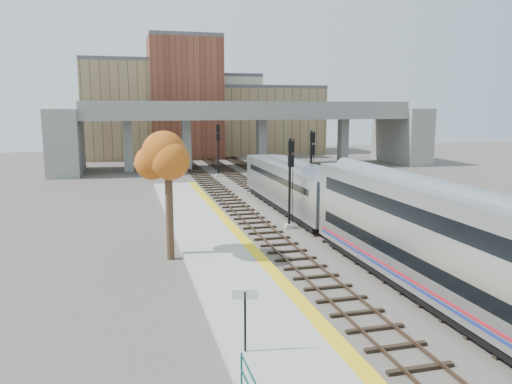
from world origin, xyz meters
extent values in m
plane|color=#47423D|center=(0.00, 0.00, 0.00)|extent=(160.00, 160.00, 0.00)
cube|color=#9E9E99|center=(-7.25, 0.00, 0.17)|extent=(4.50, 60.00, 0.35)
cube|color=yellow|center=(-5.35, 0.00, 0.35)|extent=(0.70, 60.00, 0.01)
cube|color=black|center=(-3.20, 12.50, 0.07)|extent=(2.50, 95.00, 0.14)
cube|color=brown|center=(-3.92, 12.50, 0.18)|extent=(0.07, 95.00, 0.14)
cube|color=brown|center=(-2.48, 12.50, 0.18)|extent=(0.07, 95.00, 0.14)
cube|color=black|center=(1.00, 12.50, 0.07)|extent=(2.50, 95.00, 0.14)
cube|color=brown|center=(0.28, 12.50, 0.18)|extent=(0.07, 95.00, 0.14)
cube|color=brown|center=(1.72, 12.50, 0.18)|extent=(0.07, 95.00, 0.14)
cube|color=black|center=(5.00, 12.50, 0.07)|extent=(2.50, 95.00, 0.14)
cube|color=brown|center=(4.28, 12.50, 0.18)|extent=(0.07, 95.00, 0.14)
cube|color=brown|center=(5.72, 12.50, 0.18)|extent=(0.07, 95.00, 0.14)
cube|color=slate|center=(5.00, 45.00, 7.75)|extent=(46.00, 10.00, 1.50)
cube|color=slate|center=(5.00, 40.20, 9.00)|extent=(46.00, 0.20, 1.00)
cube|color=slate|center=(5.00, 49.80, 9.00)|extent=(46.00, 0.20, 1.00)
cube|color=slate|center=(-12.00, 45.00, 3.50)|extent=(1.20, 1.60, 7.00)
cube|color=slate|center=(-4.00, 45.00, 3.50)|extent=(1.20, 1.60, 7.00)
cube|color=slate|center=(7.00, 45.00, 3.50)|extent=(1.20, 1.60, 7.00)
cube|color=slate|center=(20.00, 45.00, 3.50)|extent=(1.20, 1.60, 7.00)
cube|color=slate|center=(-20.00, 45.00, 4.25)|extent=(4.00, 12.00, 8.50)
cube|color=slate|center=(30.00, 45.00, 4.25)|extent=(4.00, 12.00, 8.50)
cube|color=#927D54|center=(-10.00, 65.00, 8.00)|extent=(18.00, 14.00, 16.00)
cube|color=#4C4C4F|center=(-10.00, 65.00, 16.30)|extent=(18.00, 14.00, 0.60)
cube|color=beige|center=(4.00, 70.00, 7.00)|extent=(16.00, 16.00, 14.00)
cube|color=#4C4C4F|center=(4.00, 70.00, 14.30)|extent=(16.00, 16.00, 0.60)
cube|color=brown|center=(-2.00, 62.00, 10.00)|extent=(12.00, 10.00, 20.00)
cube|color=#4C4C4F|center=(-2.00, 62.00, 20.30)|extent=(12.00, 10.00, 0.60)
cube|color=#927D54|center=(14.00, 68.00, 6.00)|extent=(20.00, 14.00, 12.00)
cube|color=#4C4C4F|center=(14.00, 68.00, 12.30)|extent=(20.00, 14.00, 0.60)
cube|color=black|center=(14.00, 28.00, 0.02)|extent=(14.00, 18.00, 0.04)
cube|color=#A8AAB2|center=(1.00, 13.87, 2.35)|extent=(3.00, 19.00, 3.20)
cube|color=black|center=(1.00, 23.39, 2.95)|extent=(2.20, 0.06, 1.10)
cube|color=black|center=(1.00, 13.87, 2.95)|extent=(3.02, 16.15, 0.50)
cube|color=black|center=(1.00, 13.87, 0.50)|extent=(2.70, 17.10, 0.50)
cube|color=#A8AAB2|center=(1.00, 13.87, 4.15)|extent=(1.60, 9.50, 0.40)
cube|color=#A8AAB2|center=(1.00, -8.73, 2.95)|extent=(3.00, 25.00, 4.60)
cube|color=black|center=(1.00, -8.73, 4.15)|extent=(3.02, 23.00, 0.75)
cube|color=black|center=(1.00, -8.73, 2.05)|extent=(3.02, 23.00, 0.65)
cube|color=maroon|center=(1.00, -8.73, 1.20)|extent=(3.03, 24.00, 0.12)
cube|color=navy|center=(1.00, -8.73, 1.00)|extent=(3.03, 24.00, 0.12)
cube|color=black|center=(1.00, -8.73, 0.45)|extent=(2.70, 23.75, 0.40)
cube|color=#9E9E99|center=(-1.10, 8.09, 0.15)|extent=(0.60, 0.60, 0.30)
cylinder|color=black|center=(-1.10, 8.09, 3.28)|extent=(0.19, 0.19, 6.56)
cube|color=black|center=(-1.10, 7.84, 6.00)|extent=(0.42, 0.18, 0.84)
cube|color=black|center=(-1.10, 7.84, 4.97)|extent=(0.42, 0.18, 0.84)
cube|color=#9E9E99|center=(3.00, 14.50, 0.15)|extent=(0.60, 0.60, 0.30)
cylinder|color=black|center=(3.00, 14.50, 3.39)|extent=(0.19, 0.19, 6.78)
cube|color=black|center=(3.00, 14.25, 6.20)|extent=(0.44, 0.18, 0.87)
cube|color=black|center=(3.00, 14.25, 5.13)|extent=(0.44, 0.18, 0.87)
cube|color=#9E9E99|center=(-1.10, 36.33, 0.15)|extent=(0.60, 0.60, 0.30)
cylinder|color=black|center=(-1.10, 36.33, 3.32)|extent=(0.19, 0.19, 6.63)
cube|color=black|center=(-1.10, 36.08, 6.07)|extent=(0.43, 0.18, 0.85)
cube|color=black|center=(-1.10, 36.08, 5.02)|extent=(0.43, 0.18, 0.85)
cylinder|color=black|center=(-8.77, -9.87, 1.45)|extent=(0.08, 0.08, 2.20)
cube|color=white|center=(-8.77, -9.87, 2.45)|extent=(0.89, 0.24, 0.35)
cylinder|color=#382619|center=(-10.19, 2.73, 2.57)|extent=(0.44, 0.44, 5.14)
ellipsoid|color=#D1571B|center=(-10.19, 2.73, 5.51)|extent=(3.60, 3.60, 3.67)
imported|color=#99999E|center=(12.68, 22.56, 0.59)|extent=(2.38, 3.51, 1.11)
imported|color=#99999E|center=(13.82, 27.62, 0.62)|extent=(2.92, 3.64, 1.16)
imported|color=#99999E|center=(18.24, 31.95, 0.61)|extent=(2.81, 4.24, 1.14)
camera|label=1|loc=(-12.57, -25.68, 8.81)|focal=35.00mm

